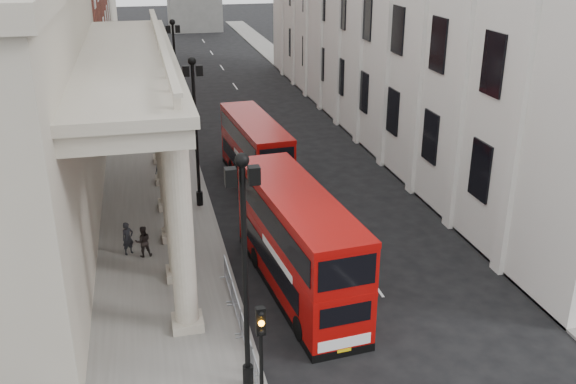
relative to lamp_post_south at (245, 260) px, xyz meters
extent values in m
cube|color=slate|center=(-2.40, 26.00, -4.85)|extent=(6.00, 140.00, 0.12)
cube|color=slate|center=(14.10, 26.00, -4.85)|extent=(3.00, 140.00, 0.12)
cube|color=slate|center=(0.55, 26.00, -4.84)|extent=(0.20, 140.00, 0.14)
cube|color=#60605E|center=(6.60, 88.00, -0.91)|extent=(8.00, 8.00, 8.00)
cylinder|color=black|center=(0.00, 0.00, -4.39)|extent=(0.36, 0.36, 0.80)
cylinder|color=black|center=(0.00, 0.00, -0.79)|extent=(0.18, 0.18, 8.00)
sphere|color=black|center=(0.00, 0.00, 3.31)|extent=(0.44, 0.44, 0.44)
cube|color=black|center=(0.35, 0.00, 2.81)|extent=(0.35, 0.35, 0.55)
cube|color=black|center=(-0.35, 0.00, 2.81)|extent=(0.35, 0.35, 0.55)
cylinder|color=black|center=(0.00, 16.00, -4.39)|extent=(0.36, 0.36, 0.80)
cylinder|color=black|center=(0.00, 16.00, -0.79)|extent=(0.18, 0.18, 8.00)
sphere|color=black|center=(0.00, 16.00, 3.31)|extent=(0.44, 0.44, 0.44)
cube|color=black|center=(0.35, 16.00, 2.81)|extent=(0.35, 0.35, 0.55)
cube|color=black|center=(-0.35, 16.00, 2.81)|extent=(0.35, 0.35, 0.55)
cylinder|color=black|center=(0.00, 32.00, -4.39)|extent=(0.36, 0.36, 0.80)
cylinder|color=black|center=(0.00, 32.00, -0.79)|extent=(0.18, 0.18, 8.00)
sphere|color=black|center=(0.00, 32.00, 3.31)|extent=(0.44, 0.44, 0.44)
cube|color=black|center=(0.35, 32.00, 2.81)|extent=(0.35, 0.35, 0.55)
cube|color=black|center=(-0.35, 32.00, 2.81)|extent=(0.35, 0.35, 0.55)
cylinder|color=black|center=(0.10, -2.00, -3.09)|extent=(0.12, 0.12, 3.40)
cube|color=black|center=(0.10, -2.00, -0.94)|extent=(0.28, 0.22, 0.90)
sphere|color=black|center=(0.10, -2.13, -0.64)|extent=(0.18, 0.18, 0.18)
sphere|color=orange|center=(0.10, -2.13, -0.94)|extent=(0.18, 0.18, 0.18)
sphere|color=black|center=(0.10, -2.13, -1.24)|extent=(0.18, 0.18, 0.18)
cube|color=gray|center=(0.25, -0.60, -4.24)|extent=(0.50, 2.30, 1.10)
cube|color=gray|center=(0.25, 1.75, -4.24)|extent=(0.50, 2.30, 1.10)
cube|color=gray|center=(0.25, 4.10, -4.24)|extent=(0.50, 2.30, 1.10)
cube|color=gray|center=(0.25, 6.45, -4.24)|extent=(0.50, 2.30, 1.10)
cube|color=#9B0907|center=(3.20, 6.04, -3.58)|extent=(3.43, 10.53, 1.97)
cube|color=#9B0907|center=(3.20, 6.04, -1.54)|extent=(3.43, 10.53, 1.72)
cube|color=#9B0907|center=(3.20, 6.04, -0.55)|extent=(3.47, 10.57, 0.25)
cube|color=black|center=(3.20, 6.04, -4.74)|extent=(3.45, 10.53, 0.34)
cube|color=black|center=(3.20, 6.04, -3.34)|extent=(3.30, 8.57, 0.98)
cube|color=black|center=(3.20, 6.04, -1.44)|extent=(3.43, 9.94, 1.08)
cube|color=white|center=(3.69, 0.91, -4.27)|extent=(2.06, 0.25, 0.44)
cube|color=yellow|center=(3.69, 0.90, -4.60)|extent=(0.54, 0.09, 0.13)
cylinder|color=black|center=(2.43, 2.36, -4.42)|extent=(0.41, 1.01, 0.98)
cylinder|color=black|center=(4.65, 2.57, -4.42)|extent=(0.41, 1.01, 0.98)
cylinder|color=black|center=(1.86, 8.34, -4.42)|extent=(0.41, 1.01, 0.98)
cylinder|color=black|center=(4.08, 8.55, -4.42)|extent=(0.41, 1.01, 0.98)
cube|color=#8D0806|center=(3.76, 19.05, -3.72)|extent=(2.93, 9.40, 1.76)
cube|color=#8D0806|center=(3.76, 19.05, -1.89)|extent=(2.93, 9.40, 1.54)
cube|color=#8D0806|center=(3.76, 19.05, -1.01)|extent=(2.96, 9.44, 0.22)
cube|color=black|center=(3.76, 19.05, -4.76)|extent=(2.94, 9.40, 0.31)
cube|color=black|center=(3.76, 19.05, -3.50)|extent=(2.84, 7.65, 0.88)
cube|color=black|center=(3.76, 19.05, -1.80)|extent=(2.94, 8.88, 0.97)
cube|color=white|center=(4.13, 14.44, -4.34)|extent=(1.85, 0.20, 0.40)
cube|color=yellow|center=(4.13, 14.43, -4.63)|extent=(0.49, 0.07, 0.11)
cylinder|color=black|center=(3.02, 15.76, -4.47)|extent=(0.35, 0.90, 0.88)
cylinder|color=black|center=(5.01, 15.92, -4.47)|extent=(0.35, 0.90, 0.88)
cylinder|color=black|center=(2.60, 21.12, -4.47)|extent=(0.35, 0.90, 0.88)
cylinder|color=black|center=(4.59, 21.28, -4.47)|extent=(0.35, 0.90, 0.88)
imported|color=black|center=(-3.91, 10.82, -3.98)|extent=(0.70, 0.64, 1.61)
imported|color=black|center=(-3.21, 10.40, -4.02)|extent=(0.80, 0.66, 1.54)
imported|color=black|center=(-1.82, 20.00, -3.88)|extent=(1.03, 0.83, 1.82)
camera|label=1|loc=(-2.70, -17.54, 9.47)|focal=40.00mm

